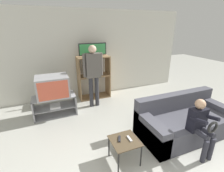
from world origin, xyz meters
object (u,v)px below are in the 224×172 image
remote_control_white (129,139)px  person_standing_adult (93,71)px  person_seated_child (201,123)px  media_shelf (94,77)px  television_main (53,87)px  television_flat (93,50)px  snack_table (125,143)px  tv_stand (55,106)px  couch (184,121)px  remote_control_black (119,139)px

remote_control_white → person_standing_adult: size_ratio=0.09×
remote_control_white → person_seated_child: size_ratio=0.14×
media_shelf → remote_control_white: 2.73m
television_main → television_flat: television_flat is taller
media_shelf → snack_table: 2.74m
snack_table → person_standing_adult: bearing=86.8°
snack_table → remote_control_white: size_ratio=3.07×
media_shelf → snack_table: size_ratio=2.92×
tv_stand → couch: couch is taller
remote_control_black → person_seated_child: bearing=11.2°
remote_control_white → television_flat: bearing=86.5°
remote_control_black → person_standing_adult: person_standing_adult is taller
media_shelf → snack_table: bearing=-96.1°
television_main → couch: bearing=-36.0°
tv_stand → media_shelf: (1.22, 0.69, 0.41)m
television_main → person_seated_child: bearing=-46.1°
television_flat → person_standing_adult: person_standing_adult is taller
couch → person_standing_adult: (-1.38, 1.90, 0.76)m
couch → television_main: bearing=144.0°
remote_control_black → couch: bearing=32.0°
person_standing_adult → person_seated_child: 2.72m
couch → person_standing_adult: size_ratio=1.16×
television_main → remote_control_black: television_main is taller
television_main → person_standing_adult: size_ratio=0.44×
tv_stand → remote_control_black: size_ratio=7.06×
remote_control_white → remote_control_black: bearing=160.5°
television_flat → remote_control_black: size_ratio=5.61×
snack_table → person_seated_child: person_seated_child is taller
person_standing_adult → person_seated_child: size_ratio=1.68×
couch → person_seated_child: person_seated_child is taller
television_main → snack_table: size_ratio=1.67×
television_flat → couch: television_flat is taller
television_main → media_shelf: 1.41m
media_shelf → couch: size_ratio=0.66×
television_flat → person_standing_adult: (-0.16, -0.56, -0.45)m
remote_control_white → person_seated_child: person_seated_child is taller
television_main → remote_control_white: television_main is taller
tv_stand → television_main: 0.52m
person_seated_child → media_shelf: bearing=108.2°
media_shelf → person_standing_adult: bearing=-106.3°
person_standing_adult → television_flat: bearing=73.6°
tv_stand → snack_table: tv_stand is taller
remote_control_black → media_shelf: bearing=107.8°
snack_table → remote_control_black: bearing=143.3°
tv_stand → person_standing_adult: person_standing_adult is taller
person_seated_child → remote_control_black: bearing=165.7°
tv_stand → television_flat: bearing=28.9°
person_seated_child → television_flat: bearing=108.4°
remote_control_black → snack_table: bearing=-11.2°
media_shelf → snack_table: media_shelf is taller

